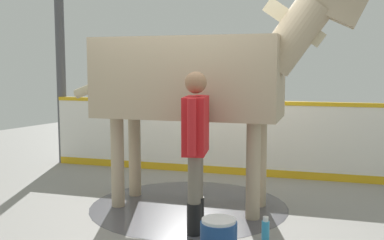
{
  "coord_description": "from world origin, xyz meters",
  "views": [
    {
      "loc": [
        4.59,
        2.53,
        1.69
      ],
      "look_at": [
        0.11,
        0.08,
        1.11
      ],
      "focal_mm": 43.32,
      "sensor_mm": 36.0,
      "label": 1
    }
  ],
  "objects": [
    {
      "name": "roof_post_far",
      "position": [
        -1.48,
        -3.43,
        1.58
      ],
      "size": [
        0.16,
        0.16,
        3.17
      ],
      "primitive_type": "cylinder",
      "color": "#4C4C51",
      "rests_on": "ground"
    },
    {
      "name": "handler",
      "position": [
        0.48,
        0.32,
        0.95
      ],
      "size": [
        0.63,
        0.37,
        1.66
      ],
      "rotation": [
        0.0,
        0.0,
        5.07
      ],
      "color": "black",
      "rests_on": "ground"
    },
    {
      "name": "ground_plane",
      "position": [
        0.0,
        0.0,
        -0.01
      ],
      "size": [
        16.0,
        16.0,
        0.02
      ],
      "primitive_type": "cube",
      "color": "gray"
    },
    {
      "name": "bottle_shampoo",
      "position": [
        0.43,
        1.07,
        0.12
      ],
      "size": [
        0.08,
        0.08,
        0.26
      ],
      "color": "#3399CC",
      "rests_on": "ground"
    },
    {
      "name": "horse",
      "position": [
        -0.28,
        -0.05,
        1.57
      ],
      "size": [
        1.37,
        3.5,
        2.66
      ],
      "rotation": [
        0.0,
        0.0,
        1.78
      ],
      "color": "tan",
      "rests_on": "ground"
    },
    {
      "name": "barrier_wall",
      "position": [
        -2.04,
        -0.55,
        0.55
      ],
      "size": [
        1.31,
        5.76,
        1.18
      ],
      "color": "white",
      "rests_on": "ground"
    },
    {
      "name": "wash_bucket",
      "position": [
        0.91,
        0.79,
        0.16
      ],
      "size": [
        0.34,
        0.34,
        0.33
      ],
      "color": "#1E478C",
      "rests_on": "ground"
    },
    {
      "name": "wet_patch",
      "position": [
        -0.26,
        -0.17,
        0.0
      ],
      "size": [
        2.42,
        2.42,
        0.0
      ],
      "primitive_type": "cylinder",
      "color": "#4C4C54",
      "rests_on": "ground"
    }
  ]
}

